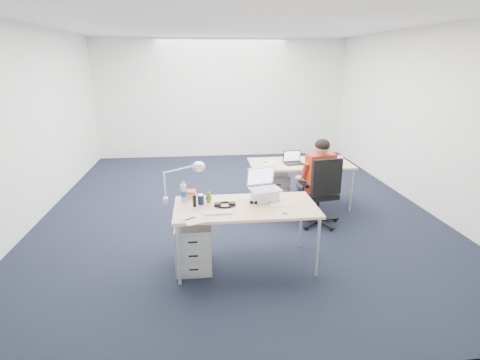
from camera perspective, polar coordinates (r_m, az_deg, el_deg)
name	(u,v)px	position (r m, az deg, el deg)	size (l,w,h in m)	color
floor	(237,206)	(6.17, -0.53, -4.02)	(7.00, 7.00, 0.00)	black
room	(236,101)	(5.76, -0.58, 12.01)	(6.02, 7.02, 2.80)	white
desk_near	(246,210)	(4.23, 0.86, -4.54)	(1.60, 0.80, 0.73)	tan
desk_far	(300,165)	(6.08, 9.07, 2.22)	(1.60, 0.80, 0.73)	tan
office_chair	(319,206)	(5.53, 11.93, -3.83)	(0.73, 0.73, 1.03)	black
seated_person	(315,180)	(5.57, 11.34, 0.00)	(0.46, 0.74, 1.25)	#B52F19
drawer_pedestal_near	(194,245)	(4.37, -7.09, -9.87)	(0.40, 0.50, 0.55)	#929597
drawer_pedestal_far	(274,190)	(6.12, 5.23, -1.52)	(0.40, 0.50, 0.55)	#929597
silver_laptop	(265,186)	(4.32, 3.86, -0.86)	(0.34, 0.27, 0.37)	silver
wireless_keyboard	(219,212)	(4.03, -3.25, -4.94)	(0.29, 0.12, 0.01)	white
computer_mouse	(284,212)	(4.05, 6.79, -4.81)	(0.05, 0.08, 0.03)	white
headphones	(225,204)	(4.21, -2.31, -3.71)	(0.25, 0.19, 0.04)	black
can_koozie	(201,199)	(4.27, -5.99, -2.93)	(0.07, 0.07, 0.12)	#141E3F
water_bottle	(184,192)	(4.37, -8.59, -1.76)	(0.07, 0.07, 0.23)	silver
bear_figurine	(208,197)	(4.31, -4.82, -2.57)	(0.07, 0.05, 0.13)	#387A20
book_stack	(189,194)	(4.50, -7.82, -2.13)	(0.18, 0.14, 0.08)	silver
cordless_phone	(195,201)	(4.20, -6.94, -3.19)	(0.04, 0.02, 0.13)	black
papers_left	(192,219)	(3.89, -7.37, -5.98)	(0.18, 0.26, 0.01)	#FFF593
papers_right	(276,202)	(4.33, 5.58, -3.35)	(0.21, 0.30, 0.01)	#FFF593
sunglasses	(254,203)	(4.27, 2.15, -3.50)	(0.11, 0.05, 0.02)	black
desk_lamp	(178,182)	(4.30, -9.42, -0.24)	(0.44, 0.16, 0.50)	silver
dark_laptop	(294,157)	(5.95, 8.25, 3.42)	(0.29, 0.28, 0.21)	black
far_cup	(341,159)	(6.23, 15.09, 3.10)	(0.07, 0.07, 0.10)	white
far_papers	(266,163)	(5.97, 4.01, 2.61)	(0.19, 0.27, 0.01)	white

